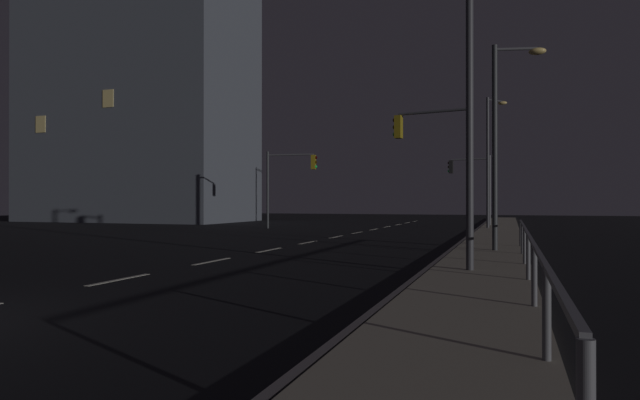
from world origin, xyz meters
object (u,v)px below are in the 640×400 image
(street_lamp_mid_block, at_px, (503,127))
(street_lamp_corner, at_px, (459,87))
(traffic_light_mid_left, at_px, (437,147))
(building_distant, at_px, (139,55))
(traffic_light_near_left, at_px, (289,174))
(traffic_light_far_right, at_px, (471,177))
(street_lamp_far_end, at_px, (490,151))

(street_lamp_mid_block, height_order, street_lamp_corner, street_lamp_corner)
(traffic_light_mid_left, relative_size, building_distant, 0.18)
(traffic_light_near_left, distance_m, traffic_light_far_right, 13.43)
(building_distant, bearing_deg, street_lamp_far_end, -10.40)
(traffic_light_mid_left, bearing_deg, traffic_light_near_left, 135.35)
(street_lamp_mid_block, relative_size, street_lamp_corner, 0.94)
(traffic_light_near_left, bearing_deg, building_distant, 155.41)
(street_lamp_mid_block, distance_m, street_lamp_far_end, 16.88)
(street_lamp_mid_block, distance_m, street_lamp_corner, 5.77)
(street_lamp_far_end, relative_size, street_lamp_corner, 1.13)
(street_lamp_far_end, height_order, building_distant, building_distant)
(traffic_light_far_right, bearing_deg, traffic_light_mid_left, -90.30)
(street_lamp_corner, height_order, building_distant, building_distant)
(traffic_light_near_left, bearing_deg, street_lamp_mid_block, -45.40)
(street_lamp_mid_block, bearing_deg, street_lamp_far_end, 93.34)
(street_lamp_far_end, bearing_deg, traffic_light_mid_left, -96.52)
(traffic_light_near_left, height_order, street_lamp_far_end, street_lamp_far_end)
(street_lamp_far_end, distance_m, building_distant, 34.07)
(traffic_light_far_right, xyz_separation_m, street_lamp_far_end, (1.50, -4.40, 1.41))
(traffic_light_far_right, relative_size, street_lamp_mid_block, 0.72)
(traffic_light_near_left, bearing_deg, street_lamp_corner, -56.88)
(street_lamp_far_end, bearing_deg, street_lamp_corner, -89.92)
(traffic_light_mid_left, distance_m, street_lamp_far_end, 14.06)
(traffic_light_mid_left, bearing_deg, street_lamp_far_end, 83.48)
(street_lamp_corner, bearing_deg, traffic_light_near_left, 123.12)
(traffic_light_mid_left, bearing_deg, building_distant, 146.83)
(traffic_light_near_left, xyz_separation_m, building_distant, (-19.06, 8.73, 12.00))
(traffic_light_mid_left, bearing_deg, street_lamp_corner, -79.28)
(building_distant, bearing_deg, street_lamp_corner, -41.66)
(street_lamp_far_end, xyz_separation_m, street_lamp_corner, (0.03, -22.52, -0.46))
(traffic_light_far_right, distance_m, street_lamp_far_end, 4.85)
(street_lamp_mid_block, bearing_deg, traffic_light_mid_left, 131.58)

